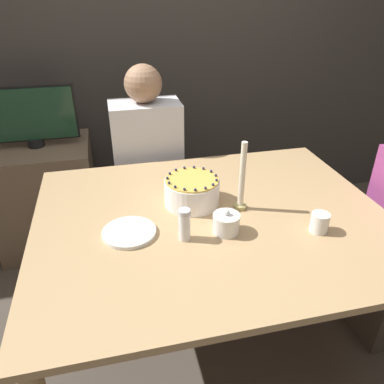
# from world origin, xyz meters

# --- Properties ---
(ground_plane) EXTENTS (12.00, 12.00, 0.00)m
(ground_plane) POSITION_xyz_m (0.00, 0.00, 0.00)
(ground_plane) COLOR #4C4238
(wall_behind) EXTENTS (8.00, 0.05, 2.60)m
(wall_behind) POSITION_xyz_m (0.00, 1.40, 1.30)
(wall_behind) COLOR #38332D
(wall_behind) RESTS_ON ground_plane
(dining_table) EXTENTS (1.48, 1.19, 0.78)m
(dining_table) POSITION_xyz_m (0.00, 0.00, 0.68)
(dining_table) COLOR tan
(dining_table) RESTS_ON ground_plane
(cake) EXTENTS (0.24, 0.24, 0.13)m
(cake) POSITION_xyz_m (-0.06, 0.12, 0.84)
(cake) COLOR white
(cake) RESTS_ON dining_table
(sugar_bowl) EXTENTS (0.11, 0.11, 0.10)m
(sugar_bowl) POSITION_xyz_m (0.02, -0.12, 0.82)
(sugar_bowl) COLOR white
(sugar_bowl) RESTS_ON dining_table
(sugar_shaker) EXTENTS (0.05, 0.05, 0.13)m
(sugar_shaker) POSITION_xyz_m (-0.15, -0.13, 0.85)
(sugar_shaker) COLOR white
(sugar_shaker) RESTS_ON dining_table
(plate_stack) EXTENTS (0.21, 0.21, 0.02)m
(plate_stack) POSITION_xyz_m (-0.36, -0.05, 0.79)
(plate_stack) COLOR white
(plate_stack) RESTS_ON dining_table
(candle) EXTENTS (0.05, 0.05, 0.31)m
(candle) POSITION_xyz_m (0.13, 0.03, 0.91)
(candle) COLOR tan
(candle) RESTS_ON dining_table
(cup) EXTENTS (0.07, 0.07, 0.08)m
(cup) POSITION_xyz_m (0.38, -0.20, 0.82)
(cup) COLOR white
(cup) RESTS_ON dining_table
(person_man_blue_shirt) EXTENTS (0.40, 0.34, 1.26)m
(person_man_blue_shirt) POSITION_xyz_m (-0.18, 0.79, 0.55)
(person_man_blue_shirt) COLOR #473D33
(person_man_blue_shirt) RESTS_ON ground_plane
(side_cabinet) EXTENTS (0.63, 0.53, 0.74)m
(side_cabinet) POSITION_xyz_m (-0.85, 1.09, 0.37)
(side_cabinet) COLOR brown
(side_cabinet) RESTS_ON ground_plane
(tv_monitor) EXTENTS (0.55, 0.10, 0.38)m
(tv_monitor) POSITION_xyz_m (-0.85, 1.09, 0.93)
(tv_monitor) COLOR black
(tv_monitor) RESTS_ON side_cabinet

